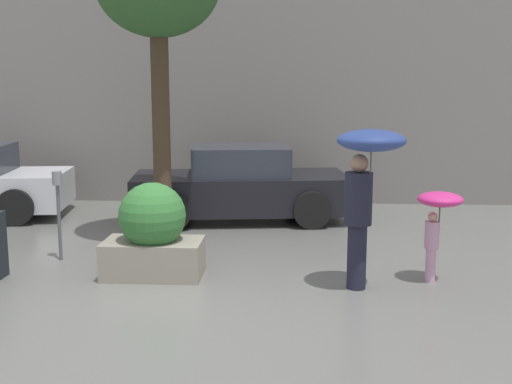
# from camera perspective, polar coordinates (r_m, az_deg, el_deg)

# --- Properties ---
(ground_plane) EXTENTS (40.00, 40.00, 0.00)m
(ground_plane) POSITION_cam_1_polar(r_m,az_deg,el_deg) (8.07, -5.34, -9.27)
(ground_plane) COLOR slate
(building_facade) EXTENTS (18.00, 0.30, 6.00)m
(building_facade) POSITION_cam_1_polar(r_m,az_deg,el_deg) (14.09, -1.51, 11.29)
(building_facade) COLOR gray
(building_facade) RESTS_ON ground
(planter_box) EXTENTS (1.33, 0.91, 1.29)m
(planter_box) POSITION_cam_1_polar(r_m,az_deg,el_deg) (8.81, -9.16, -3.63)
(planter_box) COLOR gray
(planter_box) RESTS_ON ground
(person_adult) EXTENTS (0.85, 0.85, 2.05)m
(person_adult) POSITION_cam_1_polar(r_m,az_deg,el_deg) (8.07, 9.72, 1.65)
(person_adult) COLOR #1E1E2D
(person_adult) RESTS_ON ground
(person_child) EXTENTS (0.59, 0.59, 1.22)m
(person_child) POSITION_cam_1_polar(r_m,az_deg,el_deg) (8.69, 15.87, -1.66)
(person_child) COLOR #D199B7
(person_child) RESTS_ON ground
(parked_car_near) EXTENTS (4.23, 2.34, 1.42)m
(parked_car_near) POSITION_cam_1_polar(r_m,az_deg,el_deg) (12.30, -1.39, 0.55)
(parked_car_near) COLOR black
(parked_car_near) RESTS_ON ground
(parking_meter) EXTENTS (0.14, 0.14, 1.33)m
(parking_meter) POSITION_cam_1_polar(r_m,az_deg,el_deg) (9.87, -17.20, -0.42)
(parking_meter) COLOR #595B60
(parking_meter) RESTS_ON ground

